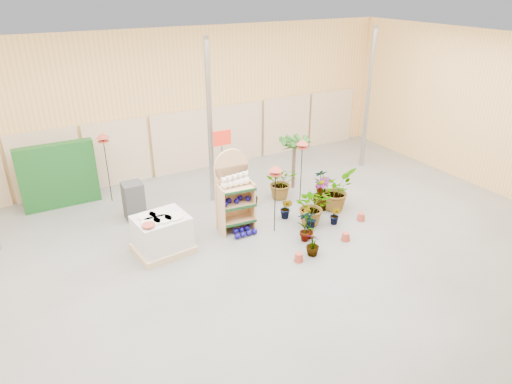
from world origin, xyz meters
TOP-DOWN VIEW (x-y plane):
  - room at (0.00, 0.91)m, footprint 15.20×12.10m
  - display_shelf at (-0.18, 1.78)m, footprint 0.92×0.63m
  - teddy_bears at (-0.15, 1.69)m, footprint 0.78×0.21m
  - gazing_balls_shelf at (-0.18, 1.66)m, footprint 0.77×0.26m
  - gazing_balls_floor at (-0.14, 1.33)m, footprint 0.63×0.39m
  - pallet_stack at (-2.12, 1.57)m, footprint 1.37×1.19m
  - charcoal_planters at (-2.24, 3.50)m, footprint 0.50×0.50m
  - trellis_stock at (-3.80, 5.20)m, footprint 2.00×0.30m
  - offer_sign at (0.10, 2.98)m, footprint 0.50×0.08m
  - bird_table_front at (0.62, 1.12)m, footprint 0.34×0.34m
  - bird_table_right at (2.13, 2.22)m, footprint 0.34×0.34m
  - bird_table_back at (-2.56, 4.84)m, footprint 0.34×0.34m
  - palm at (2.47, 3.11)m, footprint 0.70×0.70m
  - potted_plant_0 at (1.04, 0.37)m, footprint 0.53×0.44m
  - potted_plant_1 at (1.45, 0.79)m, footprint 0.40×0.35m
  - potted_plant_2 at (1.66, 0.98)m, footprint 1.16×1.10m
  - potted_plant_3 at (2.39, 1.58)m, footprint 0.57×0.57m
  - potted_plant_4 at (3.00, 2.46)m, footprint 0.45×0.37m
  - potted_plant_5 at (1.22, 1.53)m, footprint 0.39×0.42m
  - potted_plant_6 at (1.78, 2.67)m, footprint 1.15×1.10m
  - potted_plant_7 at (0.82, -0.24)m, footprint 0.42×0.42m
  - potted_plant_8 at (1.19, 0.40)m, footprint 0.38×0.41m
  - potted_plant_9 at (2.16, 0.65)m, footprint 0.33×0.36m
  - potted_plant_10 at (2.70, 1.40)m, footprint 1.34×1.28m
  - potted_plant_11 at (0.83, 2.67)m, footprint 0.37×0.37m

SIDE VIEW (x-z plane):
  - gazing_balls_floor at x=-0.14m, z-range 0.00..0.15m
  - potted_plant_9 at x=2.16m, z-range 0.00..0.52m
  - potted_plant_7 at x=0.82m, z-range 0.00..0.55m
  - potted_plant_11 at x=0.83m, z-range 0.00..0.58m
  - potted_plant_5 at x=1.22m, z-range 0.00..0.60m
  - potted_plant_1 at x=1.45m, z-range 0.00..0.64m
  - potted_plant_8 at x=1.19m, z-range 0.00..0.65m
  - potted_plant_4 at x=3.00m, z-range 0.00..0.74m
  - potted_plant_0 at x=1.04m, z-range 0.00..0.85m
  - pallet_stack at x=-2.12m, z-range -0.02..0.92m
  - potted_plant_3 at x=2.39m, z-range 0.00..0.92m
  - potted_plant_6 at x=1.78m, z-range 0.00..1.00m
  - charcoal_planters at x=-2.24m, z-range 0.00..1.00m
  - potted_plant_2 at x=1.66m, z-range 0.00..1.01m
  - potted_plant_10 at x=2.70m, z-range 0.00..1.15m
  - gazing_balls_shelf at x=-0.18m, z-range 0.75..0.89m
  - trellis_stock at x=-3.80m, z-range 0.00..1.80m
  - display_shelf at x=-0.18m, z-range -0.09..1.99m
  - teddy_bears at x=-0.15m, z-range 1.15..1.49m
  - palm at x=2.47m, z-range 0.59..2.29m
  - offer_sign at x=0.10m, z-range 0.47..2.67m
  - bird_table_front at x=0.62m, z-range 0.76..2.55m
  - bird_table_right at x=2.13m, z-range 0.79..2.64m
  - bird_table_back at x=-2.56m, z-range 0.87..2.89m
  - room at x=0.00m, z-range -0.14..4.56m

